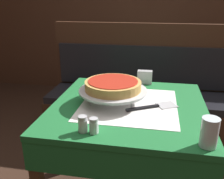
{
  "coord_description": "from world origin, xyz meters",
  "views": [
    {
      "loc": [
        0.14,
        -1.27,
        1.3
      ],
      "look_at": [
        -0.09,
        -0.02,
        0.83
      ],
      "focal_mm": 40.0,
      "sensor_mm": 36.0,
      "label": 1
    }
  ],
  "objects_px": {
    "pepper_shaker": "(94,126)",
    "deep_dish_pizza": "(113,85)",
    "dining_table_front": "(128,121)",
    "condiment_caddy": "(145,46)",
    "booth_bench": "(142,108)",
    "dining_table_rear": "(140,58)",
    "pizza_pan_stand": "(113,91)",
    "water_glass_near": "(209,132)",
    "salt_shaker": "(83,124)",
    "pizza_server": "(153,107)",
    "napkin_holder": "(145,77)"
  },
  "relations": [
    {
      "from": "dining_table_rear",
      "to": "pizza_pan_stand",
      "type": "relative_size",
      "value": 1.97
    },
    {
      "from": "dining_table_front",
      "to": "pepper_shaker",
      "type": "distance_m",
      "value": 0.38
    },
    {
      "from": "pizza_pan_stand",
      "to": "condiment_caddy",
      "type": "relative_size",
      "value": 2.1
    },
    {
      "from": "water_glass_near",
      "to": "salt_shaker",
      "type": "height_order",
      "value": "water_glass_near"
    },
    {
      "from": "deep_dish_pizza",
      "to": "condiment_caddy",
      "type": "bearing_deg",
      "value": 86.35
    },
    {
      "from": "pizza_server",
      "to": "dining_table_rear",
      "type": "bearing_deg",
      "value": 96.86
    },
    {
      "from": "dining_table_rear",
      "to": "pizza_server",
      "type": "height_order",
      "value": "pizza_server"
    },
    {
      "from": "deep_dish_pizza",
      "to": "water_glass_near",
      "type": "bearing_deg",
      "value": -39.2
    },
    {
      "from": "pizza_pan_stand",
      "to": "water_glass_near",
      "type": "distance_m",
      "value": 0.58
    },
    {
      "from": "dining_table_rear",
      "to": "pizza_pan_stand",
      "type": "xyz_separation_m",
      "value": [
        -0.03,
        -1.59,
        0.18
      ]
    },
    {
      "from": "dining_table_front",
      "to": "napkin_holder",
      "type": "distance_m",
      "value": 0.41
    },
    {
      "from": "pizza_server",
      "to": "pepper_shaker",
      "type": "relative_size",
      "value": 3.97
    },
    {
      "from": "deep_dish_pizza",
      "to": "water_glass_near",
      "type": "relative_size",
      "value": 2.54
    },
    {
      "from": "dining_table_front",
      "to": "pizza_server",
      "type": "relative_size",
      "value": 3.03
    },
    {
      "from": "water_glass_near",
      "to": "deep_dish_pizza",
      "type": "bearing_deg",
      "value": 140.8
    },
    {
      "from": "pepper_shaker",
      "to": "water_glass_near",
      "type": "bearing_deg",
      "value": -2.39
    },
    {
      "from": "pizza_pan_stand",
      "to": "condiment_caddy",
      "type": "xyz_separation_m",
      "value": [
        0.1,
        1.52,
        -0.02
      ]
    },
    {
      "from": "water_glass_near",
      "to": "condiment_caddy",
      "type": "relative_size",
      "value": 0.68
    },
    {
      "from": "booth_bench",
      "to": "salt_shaker",
      "type": "relative_size",
      "value": 22.91
    },
    {
      "from": "salt_shaker",
      "to": "pizza_server",
      "type": "bearing_deg",
      "value": 46.84
    },
    {
      "from": "deep_dish_pizza",
      "to": "pepper_shaker",
      "type": "xyz_separation_m",
      "value": [
        -0.02,
        -0.35,
        -0.07
      ]
    },
    {
      "from": "pepper_shaker",
      "to": "deep_dish_pizza",
      "type": "bearing_deg",
      "value": 86.35
    },
    {
      "from": "dining_table_rear",
      "to": "salt_shaker",
      "type": "bearing_deg",
      "value": -93.07
    },
    {
      "from": "pizza_server",
      "to": "pepper_shaker",
      "type": "distance_m",
      "value": 0.41
    },
    {
      "from": "pizza_pan_stand",
      "to": "deep_dish_pizza",
      "type": "bearing_deg",
      "value": 180.0
    },
    {
      "from": "booth_bench",
      "to": "deep_dish_pizza",
      "type": "height_order",
      "value": "booth_bench"
    },
    {
      "from": "pizza_pan_stand",
      "to": "napkin_holder",
      "type": "bearing_deg",
      "value": 67.07
    },
    {
      "from": "dining_table_rear",
      "to": "booth_bench",
      "type": "height_order",
      "value": "booth_bench"
    },
    {
      "from": "pizza_server",
      "to": "condiment_caddy",
      "type": "height_order",
      "value": "condiment_caddy"
    },
    {
      "from": "pizza_pan_stand",
      "to": "pizza_server",
      "type": "xyz_separation_m",
      "value": [
        0.23,
        -0.03,
        -0.06
      ]
    },
    {
      "from": "dining_table_front",
      "to": "salt_shaker",
      "type": "height_order",
      "value": "salt_shaker"
    },
    {
      "from": "dining_table_rear",
      "to": "pizza_server",
      "type": "relative_size",
      "value": 2.7
    },
    {
      "from": "pizza_pan_stand",
      "to": "dining_table_front",
      "type": "bearing_deg",
      "value": -5.91
    },
    {
      "from": "salt_shaker",
      "to": "dining_table_front",
      "type": "bearing_deg",
      "value": 64.08
    },
    {
      "from": "napkin_holder",
      "to": "condiment_caddy",
      "type": "bearing_deg",
      "value": 92.95
    },
    {
      "from": "booth_bench",
      "to": "water_glass_near",
      "type": "relative_size",
      "value": 14.06
    },
    {
      "from": "pepper_shaker",
      "to": "pizza_server",
      "type": "bearing_deg",
      "value": 52.03
    },
    {
      "from": "dining_table_front",
      "to": "condiment_caddy",
      "type": "height_order",
      "value": "condiment_caddy"
    },
    {
      "from": "dining_table_rear",
      "to": "salt_shaker",
      "type": "relative_size",
      "value": 9.95
    },
    {
      "from": "dining_table_rear",
      "to": "water_glass_near",
      "type": "relative_size",
      "value": 6.11
    },
    {
      "from": "salt_shaker",
      "to": "pepper_shaker",
      "type": "height_order",
      "value": "salt_shaker"
    },
    {
      "from": "pizza_server",
      "to": "salt_shaker",
      "type": "distance_m",
      "value": 0.44
    },
    {
      "from": "dining_table_rear",
      "to": "pepper_shaker",
      "type": "relative_size",
      "value": 10.7
    },
    {
      "from": "pizza_pan_stand",
      "to": "pepper_shaker",
      "type": "height_order",
      "value": "pizza_pan_stand"
    },
    {
      "from": "booth_bench",
      "to": "water_glass_near",
      "type": "xyz_separation_m",
      "value": [
        0.33,
        -1.23,
        0.48
      ]
    },
    {
      "from": "deep_dish_pizza",
      "to": "pizza_server",
      "type": "height_order",
      "value": "deep_dish_pizza"
    },
    {
      "from": "dining_table_front",
      "to": "napkin_holder",
      "type": "relative_size",
      "value": 8.46
    },
    {
      "from": "pepper_shaker",
      "to": "napkin_holder",
      "type": "xyz_separation_m",
      "value": [
        0.18,
        0.72,
        0.01
      ]
    },
    {
      "from": "dining_table_front",
      "to": "deep_dish_pizza",
      "type": "distance_m",
      "value": 0.23
    },
    {
      "from": "napkin_holder",
      "to": "pizza_server",
      "type": "bearing_deg",
      "value": -79.89
    }
  ]
}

